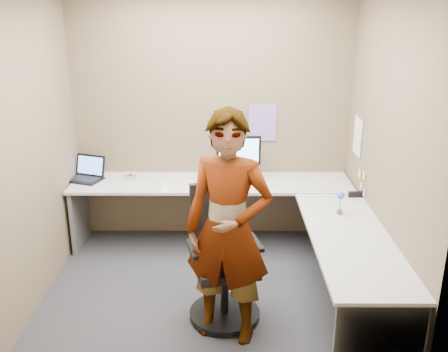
{
  "coord_description": "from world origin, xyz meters",
  "views": [
    {
      "loc": [
        0.16,
        -4.01,
        2.54
      ],
      "look_at": [
        0.14,
        0.25,
        1.05
      ],
      "focal_mm": 40.0,
      "sensor_mm": 36.0,
      "label": 1
    }
  ],
  "objects_px": {
    "office_chair": "(223,266)",
    "person": "(228,230)",
    "desk": "(255,217)",
    "monitor": "(239,153)"
  },
  "relations": [
    {
      "from": "desk",
      "to": "office_chair",
      "type": "height_order",
      "value": "office_chair"
    },
    {
      "from": "person",
      "to": "desk",
      "type": "bearing_deg",
      "value": 90.9
    },
    {
      "from": "office_chair",
      "to": "person",
      "type": "height_order",
      "value": "person"
    },
    {
      "from": "monitor",
      "to": "person",
      "type": "xyz_separation_m",
      "value": [
        -0.11,
        -1.58,
        -0.13
      ]
    },
    {
      "from": "desk",
      "to": "monitor",
      "type": "distance_m",
      "value": 0.77
    },
    {
      "from": "monitor",
      "to": "person",
      "type": "distance_m",
      "value": 1.59
    },
    {
      "from": "desk",
      "to": "monitor",
      "type": "xyz_separation_m",
      "value": [
        -0.15,
        0.59,
        0.46
      ]
    },
    {
      "from": "monitor",
      "to": "office_chair",
      "type": "xyz_separation_m",
      "value": [
        -0.16,
        -1.31,
        -0.59
      ]
    },
    {
      "from": "office_chair",
      "to": "person",
      "type": "distance_m",
      "value": 0.53
    },
    {
      "from": "desk",
      "to": "person",
      "type": "relative_size",
      "value": 1.62
    }
  ]
}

